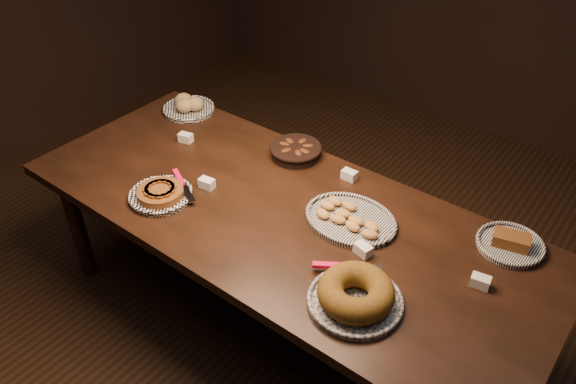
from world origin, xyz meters
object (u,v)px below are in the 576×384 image
Objects in this scene: buffet_table at (280,222)px; bundt_cake_plate at (356,295)px; apple_tart_plate at (161,194)px; madeleine_platter at (349,218)px.

bundt_cake_plate is (0.55, -0.26, 0.12)m from buffet_table.
apple_tart_plate is at bearing -151.52° from buffet_table.
madeleine_platter is (0.28, 0.12, 0.09)m from buffet_table.
buffet_table is at bearing 9.64° from apple_tart_plate.
apple_tart_plate is 0.78× the size of bundt_cake_plate.
buffet_table is at bearing 162.04° from bundt_cake_plate.
buffet_table is 0.55m from apple_tart_plate.
bundt_cake_plate reaches higher than apple_tart_plate.
madeleine_platter is at bearing 7.46° from apple_tart_plate.
bundt_cake_plate is (0.26, -0.37, 0.03)m from madeleine_platter.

